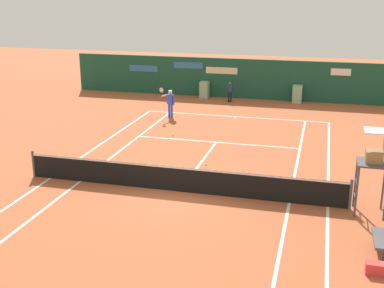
# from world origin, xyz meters

# --- Properties ---
(ground_plane) EXTENTS (80.00, 80.00, 0.01)m
(ground_plane) POSITION_xyz_m (-0.00, 0.58, 0.00)
(ground_plane) COLOR #B25633
(tennis_net) EXTENTS (12.10, 0.10, 1.07)m
(tennis_net) POSITION_xyz_m (0.00, 0.00, 0.51)
(tennis_net) COLOR #4C4C51
(tennis_net) RESTS_ON ground_plane
(sponsor_back_wall) EXTENTS (25.00, 1.02, 2.66)m
(sponsor_back_wall) POSITION_xyz_m (0.00, 16.97, 1.29)
(sponsor_back_wall) COLOR #194C38
(sponsor_back_wall) RESTS_ON ground_plane
(umpire_chair) EXTENTS (1.00, 1.00, 2.86)m
(umpire_chair) POSITION_xyz_m (6.60, -0.16, 1.88)
(umpire_chair) COLOR #47474C
(umpire_chair) RESTS_ON ground_plane
(player_on_baseline) EXTENTS (0.79, 0.65, 1.83)m
(player_on_baseline) POSITION_xyz_m (-3.62, 10.51, 0.97)
(player_on_baseline) COLOR blue
(player_on_baseline) RESTS_ON ground_plane
(ball_kid_right_post) EXTENTS (0.43, 0.21, 1.31)m
(ball_kid_right_post) POSITION_xyz_m (-1.07, 15.54, 0.75)
(ball_kid_right_post) COLOR black
(ball_kid_right_post) RESTS_ON ground_plane
(tennis_ball_near_service_line) EXTENTS (0.07, 0.07, 0.07)m
(tennis_ball_near_service_line) POSITION_xyz_m (-2.34, 6.89, 0.03)
(tennis_ball_near_service_line) COLOR #CCE033
(tennis_ball_near_service_line) RESTS_ON ground_plane
(tennis_ball_by_sideline) EXTENTS (0.07, 0.07, 0.07)m
(tennis_ball_by_sideline) POSITION_xyz_m (0.27, 3.04, 0.03)
(tennis_ball_by_sideline) COLOR #CCE033
(tennis_ball_by_sideline) RESTS_ON ground_plane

